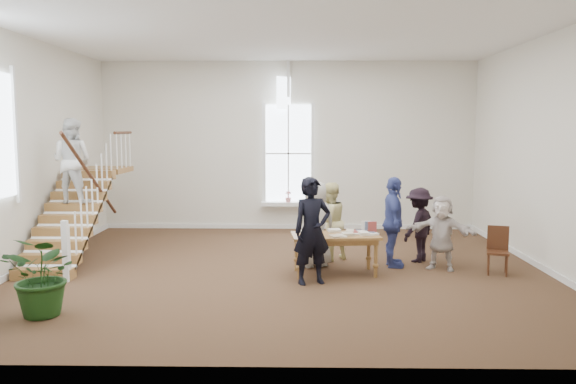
{
  "coord_description": "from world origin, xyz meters",
  "views": [
    {
      "loc": [
        0.27,
        -10.64,
        2.71
      ],
      "look_at": [
        0.07,
        0.4,
        1.46
      ],
      "focal_mm": 35.0,
      "sensor_mm": 36.0,
      "label": 1
    }
  ],
  "objects_px": {
    "library_table": "(337,239)",
    "side_chair": "(498,248)",
    "woman_cluster_a": "(393,222)",
    "floor_plant": "(44,275)",
    "woman_cluster_c": "(442,233)",
    "woman_cluster_b": "(419,225)",
    "person_yellow": "(329,222)",
    "police_officer": "(312,231)",
    "elderly_woman": "(316,224)"
  },
  "relations": [
    {
      "from": "elderly_woman",
      "to": "person_yellow",
      "type": "distance_m",
      "value": 0.58
    },
    {
      "from": "police_officer",
      "to": "woman_cluster_a",
      "type": "height_order",
      "value": "police_officer"
    },
    {
      "from": "police_officer",
      "to": "woman_cluster_a",
      "type": "relative_size",
      "value": 1.06
    },
    {
      "from": "floor_plant",
      "to": "police_officer",
      "type": "bearing_deg",
      "value": 24.79
    },
    {
      "from": "elderly_woman",
      "to": "woman_cluster_b",
      "type": "distance_m",
      "value": 2.17
    },
    {
      "from": "library_table",
      "to": "woman_cluster_a",
      "type": "height_order",
      "value": "woman_cluster_a"
    },
    {
      "from": "woman_cluster_c",
      "to": "floor_plant",
      "type": "height_order",
      "value": "woman_cluster_c"
    },
    {
      "from": "woman_cluster_a",
      "to": "floor_plant",
      "type": "xyz_separation_m",
      "value": [
        -5.53,
        -3.04,
        -0.29
      ]
    },
    {
      "from": "library_table",
      "to": "woman_cluster_c",
      "type": "distance_m",
      "value": 2.08
    },
    {
      "from": "woman_cluster_c",
      "to": "woman_cluster_a",
      "type": "bearing_deg",
      "value": -166.89
    },
    {
      "from": "woman_cluster_a",
      "to": "side_chair",
      "type": "relative_size",
      "value": 1.99
    },
    {
      "from": "library_table",
      "to": "police_officer",
      "type": "bearing_deg",
      "value": -131.45
    },
    {
      "from": "side_chair",
      "to": "floor_plant",
      "type": "bearing_deg",
      "value": -143.75
    },
    {
      "from": "library_table",
      "to": "police_officer",
      "type": "height_order",
      "value": "police_officer"
    },
    {
      "from": "woman_cluster_b",
      "to": "side_chair",
      "type": "height_order",
      "value": "woman_cluster_b"
    },
    {
      "from": "police_officer",
      "to": "woman_cluster_b",
      "type": "height_order",
      "value": "police_officer"
    },
    {
      "from": "library_table",
      "to": "side_chair",
      "type": "height_order",
      "value": "side_chair"
    },
    {
      "from": "police_officer",
      "to": "woman_cluster_a",
      "type": "xyz_separation_m",
      "value": [
        1.62,
        1.23,
        -0.05
      ]
    },
    {
      "from": "woman_cluster_c",
      "to": "floor_plant",
      "type": "distance_m",
      "value": 7.03
    },
    {
      "from": "woman_cluster_b",
      "to": "floor_plant",
      "type": "bearing_deg",
      "value": -20.65
    },
    {
      "from": "police_officer",
      "to": "woman_cluster_b",
      "type": "bearing_deg",
      "value": 16.29
    },
    {
      "from": "elderly_woman",
      "to": "woman_cluster_c",
      "type": "relative_size",
      "value": 1.18
    },
    {
      "from": "person_yellow",
      "to": "police_officer",
      "type": "bearing_deg",
      "value": 40.93
    },
    {
      "from": "elderly_woman",
      "to": "woman_cluster_b",
      "type": "height_order",
      "value": "elderly_woman"
    },
    {
      "from": "person_yellow",
      "to": "floor_plant",
      "type": "xyz_separation_m",
      "value": [
        -4.31,
        -3.56,
        -0.21
      ]
    },
    {
      "from": "woman_cluster_a",
      "to": "woman_cluster_c",
      "type": "relative_size",
      "value": 1.23
    },
    {
      "from": "woman_cluster_c",
      "to": "elderly_woman",
      "type": "bearing_deg",
      "value": -159.49
    },
    {
      "from": "elderly_woman",
      "to": "side_chair",
      "type": "bearing_deg",
      "value": 149.06
    },
    {
      "from": "elderly_woman",
      "to": "woman_cluster_a",
      "type": "height_order",
      "value": "woman_cluster_a"
    },
    {
      "from": "person_yellow",
      "to": "side_chair",
      "type": "relative_size",
      "value": 1.81
    },
    {
      "from": "library_table",
      "to": "woman_cluster_b",
      "type": "height_order",
      "value": "woman_cluster_b"
    },
    {
      "from": "woman_cluster_a",
      "to": "side_chair",
      "type": "distance_m",
      "value": 1.99
    },
    {
      "from": "police_officer",
      "to": "woman_cluster_c",
      "type": "xyz_separation_m",
      "value": [
        2.52,
        1.03,
        -0.22
      ]
    },
    {
      "from": "woman_cluster_a",
      "to": "floor_plant",
      "type": "distance_m",
      "value": 6.32
    },
    {
      "from": "woman_cluster_a",
      "to": "elderly_woman",
      "type": "bearing_deg",
      "value": 91.35
    },
    {
      "from": "woman_cluster_c",
      "to": "side_chair",
      "type": "height_order",
      "value": "woman_cluster_c"
    },
    {
      "from": "woman_cluster_a",
      "to": "side_chair",
      "type": "xyz_separation_m",
      "value": [
        1.89,
        -0.48,
        -0.4
      ]
    },
    {
      "from": "woman_cluster_a",
      "to": "woman_cluster_b",
      "type": "distance_m",
      "value": 0.76
    },
    {
      "from": "library_table",
      "to": "floor_plant",
      "type": "xyz_separation_m",
      "value": [
        -4.39,
        -2.46,
        -0.07
      ]
    },
    {
      "from": "person_yellow",
      "to": "woman_cluster_c",
      "type": "relative_size",
      "value": 1.12
    },
    {
      "from": "person_yellow",
      "to": "side_chair",
      "type": "distance_m",
      "value": 3.28
    },
    {
      "from": "woman_cluster_b",
      "to": "woman_cluster_a",
      "type": "bearing_deg",
      "value": -13.41
    },
    {
      "from": "library_table",
      "to": "woman_cluster_c",
      "type": "relative_size",
      "value": 1.16
    },
    {
      "from": "woman_cluster_b",
      "to": "side_chair",
      "type": "distance_m",
      "value": 1.61
    },
    {
      "from": "woman_cluster_b",
      "to": "floor_plant",
      "type": "height_order",
      "value": "woman_cluster_b"
    },
    {
      "from": "woman_cluster_a",
      "to": "woman_cluster_c",
      "type": "bearing_deg",
      "value": -100.52
    },
    {
      "from": "police_officer",
      "to": "elderly_woman",
      "type": "distance_m",
      "value": 1.26
    },
    {
      "from": "woman_cluster_b",
      "to": "floor_plant",
      "type": "xyz_separation_m",
      "value": [
        -6.13,
        -3.49,
        -0.16
      ]
    },
    {
      "from": "library_table",
      "to": "side_chair",
      "type": "relative_size",
      "value": 1.87
    },
    {
      "from": "floor_plant",
      "to": "side_chair",
      "type": "xyz_separation_m",
      "value": [
        7.42,
        2.56,
        -0.11
      ]
    }
  ]
}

